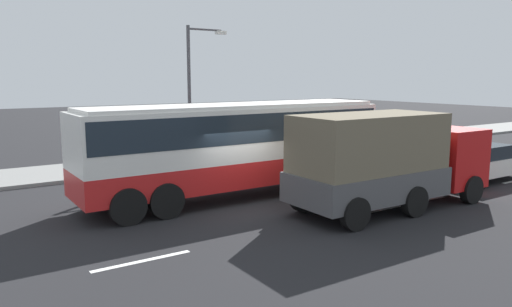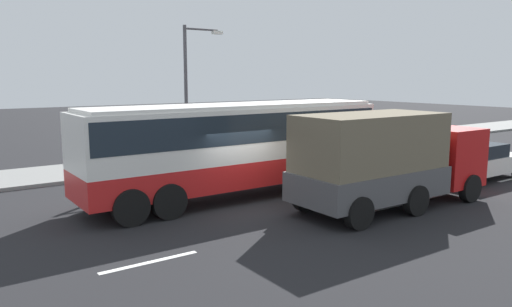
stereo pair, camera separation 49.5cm
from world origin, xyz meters
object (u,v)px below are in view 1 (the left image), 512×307
(coach_bus, at_px, (237,140))
(pedestrian_near_curb, at_px, (283,133))
(car_silver_hatch, at_px, (426,150))
(street_lamp, at_px, (194,84))
(car_white_minivan, at_px, (482,162))
(cargo_truck, at_px, (387,158))

(coach_bus, xyz_separation_m, pedestrian_near_curb, (7.76, 7.68, -1.00))
(car_silver_hatch, xyz_separation_m, street_lamp, (-9.42, 5.83, 3.11))
(coach_bus, bearing_deg, street_lamp, 77.36)
(coach_bus, xyz_separation_m, car_silver_hatch, (10.75, 0.17, -1.27))
(car_white_minivan, bearing_deg, coach_bus, 161.26)
(cargo_truck, relative_size, car_silver_hatch, 1.60)
(car_white_minivan, xyz_separation_m, street_lamp, (-8.45, 9.34, 3.09))
(car_silver_hatch, height_order, pedestrian_near_curb, pedestrian_near_curb)
(car_white_minivan, distance_m, pedestrian_near_curb, 11.20)
(coach_bus, relative_size, street_lamp, 1.76)
(cargo_truck, bearing_deg, street_lamp, 101.00)
(cargo_truck, xyz_separation_m, street_lamp, (-1.87, 10.07, 2.24))
(cargo_truck, distance_m, pedestrian_near_curb, 12.61)
(pedestrian_near_curb, relative_size, street_lamp, 0.25)
(coach_bus, relative_size, car_silver_hatch, 2.50)
(coach_bus, distance_m, car_silver_hatch, 10.83)
(car_white_minivan, bearing_deg, street_lamp, 132.22)
(car_silver_hatch, relative_size, street_lamp, 0.70)
(car_silver_hatch, distance_m, pedestrian_near_curb, 8.09)
(car_white_minivan, distance_m, street_lamp, 12.97)
(cargo_truck, height_order, pedestrian_near_curb, cargo_truck)
(coach_bus, height_order, pedestrian_near_curb, coach_bus)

